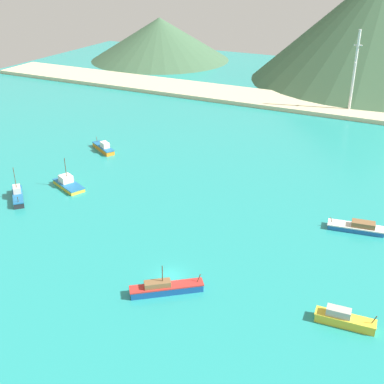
# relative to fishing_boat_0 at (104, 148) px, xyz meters

# --- Properties ---
(ground) EXTENTS (260.00, 280.00, 0.50)m
(ground) POSITION_rel_fishing_boat_0_xyz_m (38.72, -7.35, -1.08)
(ground) COLOR teal
(fishing_boat_0) EXTENTS (8.32, 6.04, 2.45)m
(fishing_boat_0) POSITION_rel_fishing_boat_0_xyz_m (0.00, 0.00, 0.00)
(fishing_boat_0) COLOR orange
(fishing_boat_0) RESTS_ON ground
(fishing_boat_1) EXTENTS (9.59, 3.81, 1.85)m
(fishing_boat_1) POSITION_rel_fishing_boat_0_xyz_m (60.81, -11.50, -0.14)
(fishing_boat_1) COLOR #1E5BA8
(fishing_boat_1) RESTS_ON ground
(fishing_boat_2) EXTENTS (7.21, 6.99, 6.56)m
(fishing_boat_2) POSITION_rel_fishing_boat_0_xyz_m (0.36, -28.46, 0.01)
(fishing_boat_2) COLOR #232328
(fishing_boat_2) RESTS_ON ground
(fishing_boat_3) EXTENTS (9.34, 7.76, 4.54)m
(fishing_boat_3) POSITION_rel_fishing_boat_0_xyz_m (39.84, -41.02, -0.06)
(fishing_boat_3) COLOR #14478C
(fishing_boat_3) RESTS_ON ground
(fishing_boat_4) EXTENTS (7.71, 2.49, 2.51)m
(fishing_boat_4) POSITION_rel_fishing_boat_0_xyz_m (63.44, -36.57, 0.03)
(fishing_boat_4) COLOR gold
(fishing_boat_4) RESTS_ON ground
(fishing_boat_6) EXTENTS (8.67, 6.08, 6.24)m
(fishing_boat_6) POSITION_rel_fishing_boat_0_xyz_m (5.40, -19.77, -0.07)
(fishing_boat_6) COLOR gold
(fishing_boat_6) RESTS_ON ground
(beach_strip) EXTENTS (247.00, 18.25, 1.20)m
(beach_strip) POSITION_rel_fishing_boat_0_xyz_m (38.72, 59.10, -0.23)
(beach_strip) COLOR beige
(beach_strip) RESTS_ON ground
(hill_west) EXTENTS (59.92, 59.92, 17.56)m
(hill_west) POSITION_rel_fishing_boat_0_xyz_m (-42.59, 101.54, 7.95)
(hill_west) COLOR #3D6042
(hill_west) RESTS_ON ground
(hill_central) EXTENTS (89.17, 89.17, 40.16)m
(hill_central) POSITION_rel_fishing_boat_0_xyz_m (47.49, 100.74, 19.25)
(hill_central) COLOR #3D6042
(hill_central) RESTS_ON ground
(radio_tower) EXTENTS (2.36, 1.89, 23.62)m
(radio_tower) POSITION_rel_fishing_boat_0_xyz_m (46.40, 57.68, 11.22)
(radio_tower) COLOR silver
(radio_tower) RESTS_ON ground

